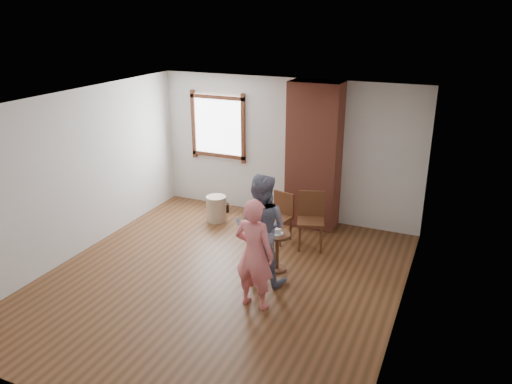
% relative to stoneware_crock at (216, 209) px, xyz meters
% --- Properties ---
extents(ground, '(5.50, 5.50, 0.00)m').
position_rel_stoneware_crock_xyz_m(ground, '(1.08, -1.95, -0.24)').
color(ground, brown).
rests_on(ground, ground).
extents(room_shell, '(5.04, 5.52, 2.62)m').
position_rel_stoneware_crock_xyz_m(room_shell, '(1.02, -1.34, 1.57)').
color(room_shell, silver).
rests_on(room_shell, ground).
extents(brick_chimney, '(0.90, 0.50, 2.60)m').
position_rel_stoneware_crock_xyz_m(brick_chimney, '(1.68, 0.55, 1.06)').
color(brick_chimney, '#A8503B').
rests_on(brick_chimney, ground).
extents(stoneware_crock, '(0.38, 0.38, 0.48)m').
position_rel_stoneware_crock_xyz_m(stoneware_crock, '(0.00, 0.00, 0.00)').
color(stoneware_crock, '#CCB093').
rests_on(stoneware_crock, ground).
extents(dark_pot, '(0.18, 0.18, 0.16)m').
position_rel_stoneware_crock_xyz_m(dark_pot, '(-0.05, 0.45, -0.16)').
color(dark_pot, black).
rests_on(dark_pot, ground).
extents(dining_chair_left, '(0.46, 0.46, 0.83)m').
position_rel_stoneware_crock_xyz_m(dining_chair_left, '(1.37, -0.28, 0.23)').
color(dining_chair_left, '#5A301B').
rests_on(dining_chair_left, ground).
extents(dining_chair_right, '(0.54, 0.54, 0.93)m').
position_rel_stoneware_crock_xyz_m(dining_chair_right, '(1.92, -0.30, 0.28)').
color(dining_chair_right, '#5A301B').
rests_on(dining_chair_right, ground).
extents(side_table, '(0.40, 0.40, 0.60)m').
position_rel_stoneware_crock_xyz_m(side_table, '(1.71, -1.30, 0.16)').
color(side_table, '#5A301B').
rests_on(side_table, ground).
extents(cake_plate, '(0.18, 0.18, 0.01)m').
position_rel_stoneware_crock_xyz_m(cake_plate, '(1.71, -1.30, 0.36)').
color(cake_plate, white).
rests_on(cake_plate, side_table).
extents(cake_slice, '(0.08, 0.07, 0.06)m').
position_rel_stoneware_crock_xyz_m(cake_slice, '(1.72, -1.30, 0.40)').
color(cake_slice, white).
rests_on(cake_slice, cake_plate).
extents(man, '(0.82, 0.66, 1.63)m').
position_rel_stoneware_crock_xyz_m(man, '(1.60, -1.67, 0.57)').
color(man, '#131534').
rests_on(man, ground).
extents(person_pink, '(0.59, 0.41, 1.52)m').
position_rel_stoneware_crock_xyz_m(person_pink, '(1.79, -2.31, 0.52)').
color(person_pink, '#F2797D').
rests_on(person_pink, ground).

